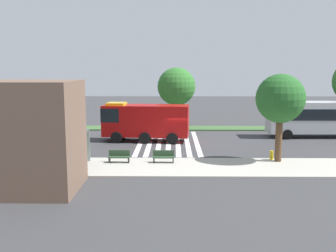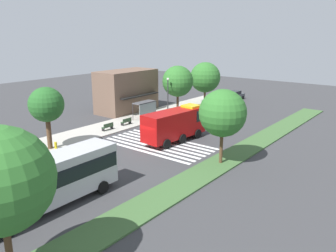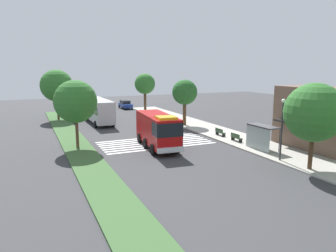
% 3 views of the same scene
% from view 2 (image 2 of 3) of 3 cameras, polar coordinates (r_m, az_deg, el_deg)
% --- Properties ---
extents(ground_plane, '(120.00, 120.00, 0.00)m').
position_cam_2_polar(ground_plane, '(37.95, -2.79, -3.49)').
color(ground_plane, '#38383A').
extents(sidewalk, '(60.00, 5.24, 0.14)m').
position_cam_2_polar(sidewalk, '(44.52, -12.17, -0.89)').
color(sidewalk, '#ADA89E').
rests_on(sidewalk, ground_plane).
extents(median_strip, '(60.00, 3.00, 0.14)m').
position_cam_2_polar(median_strip, '(33.32, 8.35, -6.23)').
color(median_strip, '#3D6033').
rests_on(median_strip, ground_plane).
extents(crosswalk, '(5.85, 12.53, 0.01)m').
position_cam_2_polar(crosswalk, '(38.77, -1.68, -3.06)').
color(crosswalk, silver).
rests_on(crosswalk, ground_plane).
extents(fire_truck, '(8.72, 3.44, 3.78)m').
position_cam_2_polar(fire_truck, '(39.68, 1.39, 0.48)').
color(fire_truck, '#A50C0C').
rests_on(fire_truck, ground_plane).
extents(parked_car_mid, '(4.47, 2.25, 1.64)m').
position_cam_2_polar(parked_car_mid, '(65.46, 10.88, 5.00)').
color(parked_car_mid, '#474C51').
rests_on(parked_car_mid, ground_plane).
extents(transit_bus, '(11.07, 2.97, 3.68)m').
position_cam_2_polar(transit_bus, '(25.96, -19.14, -8.30)').
color(transit_bus, '#B2B2B7').
rests_on(transit_bus, ground_plane).
extents(bus_stop_shelter, '(3.50, 1.40, 2.46)m').
position_cam_2_polar(bus_stop_shelter, '(49.20, -3.62, 3.14)').
color(bus_stop_shelter, '#4C4C51').
rests_on(bus_stop_shelter, sidewalk).
extents(bench_near_shelter, '(1.60, 0.50, 0.90)m').
position_cam_2_polar(bench_near_shelter, '(46.66, -6.85, 0.75)').
color(bench_near_shelter, '#2D472D').
rests_on(bench_near_shelter, sidewalk).
extents(bench_west_of_shelter, '(1.60, 0.50, 0.90)m').
position_cam_2_polar(bench_west_of_shelter, '(44.46, -9.87, -0.09)').
color(bench_west_of_shelter, '#2D472D').
rests_on(bench_west_of_shelter, sidewalk).
extents(street_lamp, '(0.36, 0.36, 5.56)m').
position_cam_2_polar(street_lamp, '(51.23, -0.02, 5.44)').
color(street_lamp, '#2D2D30').
rests_on(street_lamp, sidewalk).
extents(storefront_building, '(9.68, 5.64, 6.44)m').
position_cam_2_polar(storefront_building, '(54.81, -6.81, 5.73)').
color(storefront_building, brown).
rests_on(storefront_building, ground_plane).
extents(sidewalk_tree_west, '(3.65, 3.65, 6.60)m').
position_cam_2_polar(sidewalk_tree_west, '(38.00, -19.37, 3.28)').
color(sidewalk_tree_west, '#513823').
rests_on(sidewalk_tree_west, sidewalk).
extents(sidewalk_tree_east, '(4.76, 4.76, 7.09)m').
position_cam_2_polar(sidewalk_tree_east, '(53.59, 1.62, 7.36)').
color(sidewalk_tree_east, '#47301E').
rests_on(sidewalk_tree_east, sidewalk).
extents(sidewalk_tree_far_east, '(5.16, 5.16, 7.09)m').
position_cam_2_polar(sidewalk_tree_far_east, '(60.08, 6.14, 7.95)').
color(sidewalk_tree_far_east, '#513823').
rests_on(sidewalk_tree_far_east, sidewalk).
extents(median_tree_west, '(4.42, 4.42, 7.04)m').
position_cam_2_polar(median_tree_west, '(32.15, 8.97, 2.09)').
color(median_tree_west, '#513823').
rests_on(median_tree_west, median_strip).
extents(fire_hydrant, '(0.28, 0.28, 0.70)m').
position_cam_2_polar(fire_hydrant, '(38.86, -17.97, -3.03)').
color(fire_hydrant, gold).
rests_on(fire_hydrant, sidewalk).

